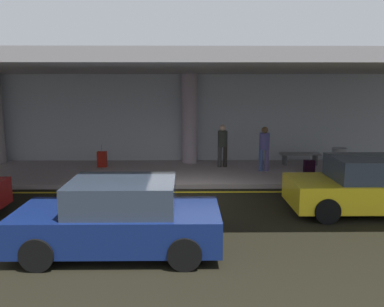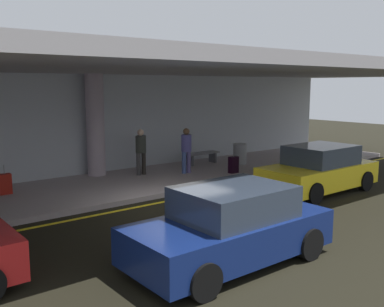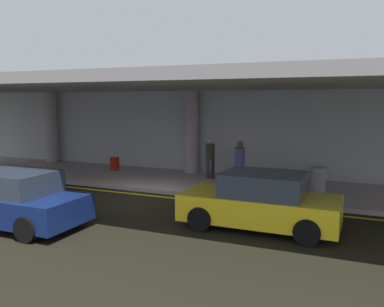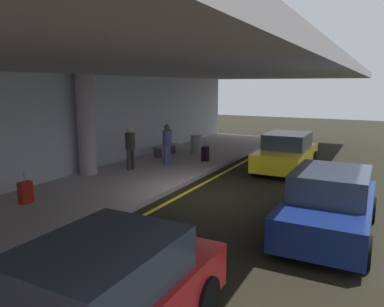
{
  "view_description": "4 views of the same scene",
  "coord_description": "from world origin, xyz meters",
  "px_view_note": "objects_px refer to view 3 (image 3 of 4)",
  "views": [
    {
      "loc": [
        -0.1,
        -11.63,
        3.4
      ],
      "look_at": [
        0.07,
        2.52,
        0.91
      ],
      "focal_mm": 37.21,
      "sensor_mm": 36.0,
      "label": 1
    },
    {
      "loc": [
        -7.1,
        -9.81,
        3.4
      ],
      "look_at": [
        1.74,
        1.36,
        1.19
      ],
      "focal_mm": 41.31,
      "sensor_mm": 36.0,
      "label": 2
    },
    {
      "loc": [
        7.19,
        -11.74,
        3.38
      ],
      "look_at": [
        1.07,
        2.39,
        1.35
      ],
      "focal_mm": 37.87,
      "sensor_mm": 36.0,
      "label": 3
    },
    {
      "loc": [
        -10.13,
        -4.85,
        3.4
      ],
      "look_at": [
        1.79,
        1.35,
        0.92
      ],
      "focal_mm": 34.62,
      "sensor_mm": 36.0,
      "label": 4
    }
  ],
  "objects_px": {
    "traveler_with_luggage": "(210,155)",
    "suitcase_upright_primary": "(115,164)",
    "support_column_left_mid": "(191,132)",
    "trash_bin_steel": "(318,179)",
    "car_navy": "(13,200)",
    "person_waiting_for_ride": "(240,160)",
    "suitcase_upright_secondary": "(269,185)",
    "support_column_far_left": "(51,127)",
    "bench_metal": "(289,174)",
    "car_yellow_taxi": "(260,202)"
  },
  "relations": [
    {
      "from": "support_column_left_mid",
      "to": "bench_metal",
      "type": "height_order",
      "value": "support_column_left_mid"
    },
    {
      "from": "support_column_far_left",
      "to": "traveler_with_luggage",
      "type": "distance_m",
      "value": 9.38
    },
    {
      "from": "support_column_left_mid",
      "to": "suitcase_upright_primary",
      "type": "distance_m",
      "value": 3.9
    },
    {
      "from": "car_navy",
      "to": "person_waiting_for_ride",
      "type": "bearing_deg",
      "value": -121.54
    },
    {
      "from": "traveler_with_luggage",
      "to": "bench_metal",
      "type": "relative_size",
      "value": 1.05
    },
    {
      "from": "support_column_left_mid",
      "to": "suitcase_upright_primary",
      "type": "relative_size",
      "value": 4.06
    },
    {
      "from": "car_navy",
      "to": "trash_bin_steel",
      "type": "xyz_separation_m",
      "value": [
        7.15,
        7.03,
        -0.14
      ]
    },
    {
      "from": "support_column_far_left",
      "to": "car_navy",
      "type": "height_order",
      "value": "support_column_far_left"
    },
    {
      "from": "suitcase_upright_primary",
      "to": "person_waiting_for_ride",
      "type": "bearing_deg",
      "value": 4.91
    },
    {
      "from": "car_yellow_taxi",
      "to": "traveler_with_luggage",
      "type": "xyz_separation_m",
      "value": [
        -3.42,
        5.23,
        0.4
      ]
    },
    {
      "from": "support_column_left_mid",
      "to": "suitcase_upright_secondary",
      "type": "distance_m",
      "value": 5.26
    },
    {
      "from": "suitcase_upright_secondary",
      "to": "bench_metal",
      "type": "xyz_separation_m",
      "value": [
        0.31,
        2.24,
        0.04
      ]
    },
    {
      "from": "support_column_far_left",
      "to": "car_navy",
      "type": "distance_m",
      "value": 10.92
    },
    {
      "from": "car_navy",
      "to": "support_column_left_mid",
      "type": "bearing_deg",
      "value": -99.55
    },
    {
      "from": "support_column_left_mid",
      "to": "traveler_with_luggage",
      "type": "xyz_separation_m",
      "value": [
        1.29,
        -0.98,
        -0.86
      ]
    },
    {
      "from": "bench_metal",
      "to": "suitcase_upright_secondary",
      "type": "bearing_deg",
      "value": -97.77
    },
    {
      "from": "person_waiting_for_ride",
      "to": "trash_bin_steel",
      "type": "bearing_deg",
      "value": -84.79
    },
    {
      "from": "trash_bin_steel",
      "to": "suitcase_upright_secondary",
      "type": "bearing_deg",
      "value": -141.5
    },
    {
      "from": "support_column_left_mid",
      "to": "trash_bin_steel",
      "type": "relative_size",
      "value": 4.29
    },
    {
      "from": "car_yellow_taxi",
      "to": "person_waiting_for_ride",
      "type": "relative_size",
      "value": 2.44
    },
    {
      "from": "car_navy",
      "to": "person_waiting_for_ride",
      "type": "distance_m",
      "value": 8.14
    },
    {
      "from": "support_column_left_mid",
      "to": "trash_bin_steel",
      "type": "distance_m",
      "value": 6.07
    },
    {
      "from": "car_navy",
      "to": "bench_metal",
      "type": "distance_m",
      "value": 10.04
    },
    {
      "from": "suitcase_upright_secondary",
      "to": "bench_metal",
      "type": "distance_m",
      "value": 2.26
    },
    {
      "from": "support_column_left_mid",
      "to": "car_yellow_taxi",
      "type": "height_order",
      "value": "support_column_left_mid"
    },
    {
      "from": "traveler_with_luggage",
      "to": "suitcase_upright_primary",
      "type": "distance_m",
      "value": 4.81
    },
    {
      "from": "car_yellow_taxi",
      "to": "suitcase_upright_primary",
      "type": "distance_m",
      "value": 9.75
    },
    {
      "from": "car_yellow_taxi",
      "to": "support_column_left_mid",
      "type": "bearing_deg",
      "value": -48.97
    },
    {
      "from": "support_column_left_mid",
      "to": "car_navy",
      "type": "height_order",
      "value": "support_column_left_mid"
    },
    {
      "from": "bench_metal",
      "to": "trash_bin_steel",
      "type": "distance_m",
      "value": 1.59
    },
    {
      "from": "support_column_far_left",
      "to": "traveler_with_luggage",
      "type": "relative_size",
      "value": 2.17
    },
    {
      "from": "suitcase_upright_primary",
      "to": "suitcase_upright_secondary",
      "type": "relative_size",
      "value": 1.0
    },
    {
      "from": "support_column_left_mid",
      "to": "suitcase_upright_primary",
      "type": "bearing_deg",
      "value": -165.08
    },
    {
      "from": "support_column_far_left",
      "to": "person_waiting_for_ride",
      "type": "distance_m",
      "value": 10.96
    },
    {
      "from": "support_column_far_left",
      "to": "support_column_left_mid",
      "type": "distance_m",
      "value": 8.0
    },
    {
      "from": "suitcase_upright_primary",
      "to": "bench_metal",
      "type": "height_order",
      "value": "suitcase_upright_primary"
    },
    {
      "from": "traveler_with_luggage",
      "to": "suitcase_upright_primary",
      "type": "xyz_separation_m",
      "value": [
        -4.76,
        0.06,
        -0.65
      ]
    },
    {
      "from": "traveler_with_luggage",
      "to": "support_column_left_mid",
      "type": "bearing_deg",
      "value": 74.54
    },
    {
      "from": "car_yellow_taxi",
      "to": "person_waiting_for_ride",
      "type": "bearing_deg",
      "value": -62.87
    },
    {
      "from": "suitcase_upright_secondary",
      "to": "trash_bin_steel",
      "type": "bearing_deg",
      "value": 34.47
    },
    {
      "from": "car_navy",
      "to": "bench_metal",
      "type": "relative_size",
      "value": 2.56
    },
    {
      "from": "car_yellow_taxi",
      "to": "traveler_with_luggage",
      "type": "relative_size",
      "value": 2.44
    },
    {
      "from": "support_column_far_left",
      "to": "suitcase_upright_secondary",
      "type": "height_order",
      "value": "support_column_far_left"
    },
    {
      "from": "car_navy",
      "to": "traveler_with_luggage",
      "type": "height_order",
      "value": "traveler_with_luggage"
    },
    {
      "from": "traveler_with_luggage",
      "to": "trash_bin_steel",
      "type": "height_order",
      "value": "traveler_with_luggage"
    },
    {
      "from": "suitcase_upright_primary",
      "to": "support_column_left_mid",
      "type": "bearing_deg",
      "value": 27.29
    },
    {
      "from": "suitcase_upright_primary",
      "to": "car_yellow_taxi",
      "type": "bearing_deg",
      "value": -20.51
    },
    {
      "from": "support_column_left_mid",
      "to": "suitcase_upright_secondary",
      "type": "relative_size",
      "value": 4.06
    },
    {
      "from": "car_navy",
      "to": "car_yellow_taxi",
      "type": "distance_m",
      "value": 6.65
    },
    {
      "from": "support_column_far_left",
      "to": "suitcase_upright_primary",
      "type": "bearing_deg",
      "value": -11.54
    }
  ]
}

